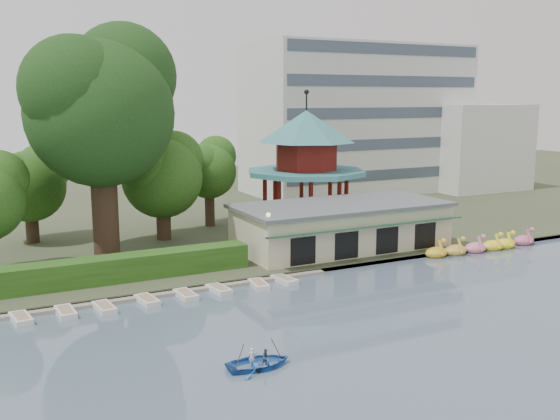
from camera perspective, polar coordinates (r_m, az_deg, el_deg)
ground_plane at (r=32.68m, az=11.46°, el=-14.06°), size 220.00×220.00×0.00m
shore at (r=78.63m, az=-12.53°, el=0.38°), size 220.00×70.00×0.40m
embankment at (r=46.56m, az=-1.82°, el=-6.22°), size 220.00×0.60×0.30m
dock at (r=43.07m, az=-16.55°, el=-8.07°), size 34.00×1.60×0.24m
boathouse at (r=54.67m, az=5.63°, el=-1.38°), size 18.60×9.39×3.90m
pavilion at (r=63.47m, az=2.40°, el=4.94°), size 12.40×12.40×13.50m
office_building at (r=88.72m, az=8.82°, el=7.79°), size 38.00×18.00×20.00m
hedge at (r=45.51m, az=-21.12°, el=-5.80°), size 30.00×2.00×1.80m
lamp_post at (r=47.88m, az=-1.07°, el=-1.81°), size 0.36×0.36×4.28m
big_tree at (r=52.36m, az=-16.03°, el=9.54°), size 12.92×12.04×19.10m
small_trees at (r=55.55m, az=-20.01°, el=2.23°), size 39.38×16.29×9.95m
swan_boats at (r=57.90m, az=18.03°, el=-3.19°), size 12.40×2.11×1.92m
moored_rowboats at (r=41.66m, az=-17.23°, el=-8.65°), size 29.36×2.75×0.36m
rowboat_with_passengers at (r=32.07m, az=-1.95°, el=-13.39°), size 4.82×3.56×2.01m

